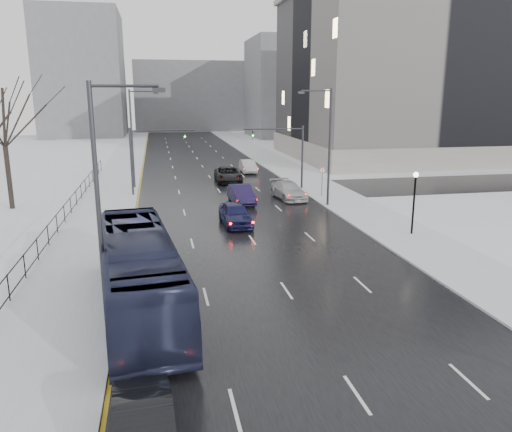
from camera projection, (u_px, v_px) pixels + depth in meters
road at (208, 174)px, 60.91m from camera, size 16.00×150.00×0.04m
cross_road at (220, 193)px, 49.48m from camera, size 130.00×10.00×0.04m
sidewalk_left at (119, 176)px, 58.91m from camera, size 5.00×150.00×0.16m
sidewalk_right at (291, 171)px, 62.89m from camera, size 5.00×150.00×0.16m
park_strip at (34, 179)px, 57.11m from camera, size 14.00×150.00×0.12m
tree_park_e at (13, 210)px, 42.22m from camera, size 9.45×9.45×13.50m
iron_fence at (41, 243)px, 29.65m from camera, size 0.06×70.00×1.30m
streetlight_r_mid at (327, 142)px, 42.08m from camera, size 2.95×0.25×10.00m
streetlight_l_near at (103, 194)px, 19.92m from camera, size 2.95×0.25×10.00m
streetlight_l_far at (134, 134)px, 50.42m from camera, size 2.95×0.25×10.00m
lamppost_r_mid at (414, 194)px, 33.72m from camera, size 0.36×0.36×4.28m
mast_signal_right at (292, 150)px, 49.90m from camera, size 6.10×0.33×6.50m
mast_signal_left at (142, 153)px, 47.12m from camera, size 6.10×0.33×6.50m
no_uturn_sign at (322, 173)px, 46.87m from camera, size 0.60×0.06×2.70m
civic_building at (426, 83)px, 76.34m from camera, size 41.00×31.00×24.80m
bldg_far_right at (302, 88)px, 116.04m from camera, size 24.00×20.00×22.00m
bldg_far_left at (83, 75)px, 115.38m from camera, size 18.00×22.00×28.00m
bldg_far_center at (192, 97)px, 135.78m from camera, size 30.00×18.00×18.00m
bus at (139, 272)px, 22.02m from camera, size 4.40×13.20×3.61m
sedan_center_near at (235, 214)px, 36.89m from camera, size 2.20×5.05×1.69m
sedan_right_near at (241, 194)px, 44.31m from camera, size 1.99×5.05×1.64m
sedan_right_cross at (228, 175)px, 55.20m from camera, size 2.92×6.02×1.65m
sedan_right_far at (288, 190)px, 46.32m from camera, size 2.80×5.64×1.57m
sedan_right_distant at (248, 166)px, 62.08m from camera, size 1.69×4.78×1.57m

